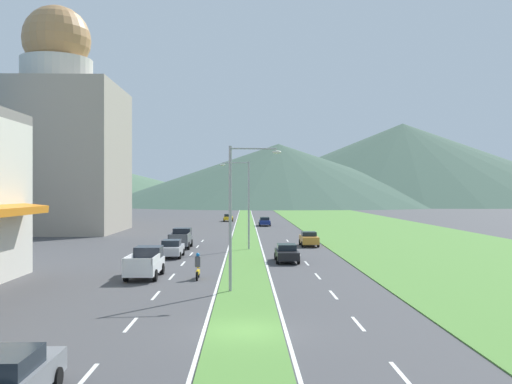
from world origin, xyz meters
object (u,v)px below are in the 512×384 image
at_px(street_lamp_near, 237,207).
at_px(motorcycle_rider, 198,268).
at_px(car_1, 309,239).
at_px(pickup_truck_1, 146,263).
at_px(car_5, 172,248).
at_px(car_3, 265,221).
at_px(pickup_truck_0, 181,239).
at_px(car_4, 228,218).
at_px(street_lamp_mid, 245,198).
at_px(car_2, 7,379).
at_px(car_0, 287,253).

xyz_separation_m(street_lamp_near, motorcycle_rider, (-2.70, 4.86, -4.29)).
bearing_deg(car_1, pickup_truck_1, -32.27).
height_order(street_lamp_near, motorcycle_rider, street_lamp_near).
relative_size(street_lamp_near, motorcycle_rider, 4.33).
bearing_deg(street_lamp_near, car_5, 109.06).
bearing_deg(car_5, car_3, -12.17).
distance_m(car_3, pickup_truck_0, 39.04).
xyz_separation_m(street_lamp_near, car_1, (7.44, 27.89, -4.24)).
bearing_deg(car_5, car_4, -3.07).
relative_size(car_1, car_5, 0.92).
bearing_deg(street_lamp_mid, street_lamp_near, -91.27).
bearing_deg(car_2, motorcycle_rider, -8.41).
bearing_deg(street_lamp_mid, car_0, -70.98).
bearing_deg(car_3, car_1, 5.69).
bearing_deg(motorcycle_rider, car_5, 14.90).
relative_size(pickup_truck_0, pickup_truck_1, 1.00).
xyz_separation_m(car_3, car_5, (-9.96, -46.19, 0.05)).
bearing_deg(car_3, car_2, -6.92).
height_order(car_0, motorcycle_rider, motorcycle_rider).
distance_m(street_lamp_near, car_0, 15.37).
distance_m(car_1, car_3, 36.15).
bearing_deg(street_lamp_mid, car_2, -98.90).
distance_m(car_1, car_2, 47.76).
relative_size(car_3, car_4, 1.07).
bearing_deg(car_1, pickup_truck_0, -82.77).
bearing_deg(car_0, car_3, -179.81).
bearing_deg(car_5, motorcycle_rider, -165.10).
bearing_deg(car_1, car_5, -53.00).
height_order(car_2, car_5, car_5).
xyz_separation_m(car_0, car_5, (-10.13, 3.47, 0.04)).
height_order(car_3, pickup_truck_0, pickup_truck_0).
bearing_deg(car_3, car_0, 0.19).
bearing_deg(car_2, car_5, 0.07).
distance_m(car_0, car_5, 10.71).
xyz_separation_m(street_lamp_near, pickup_truck_1, (-6.41, 5.95, -4.05)).
distance_m(street_lamp_near, car_1, 29.18).
bearing_deg(car_1, street_lamp_mid, -62.50).
distance_m(car_5, pickup_truck_1, 11.74).
bearing_deg(pickup_truck_1, pickup_truck_0, -0.51).
distance_m(car_2, pickup_truck_1, 23.87).
xyz_separation_m(street_lamp_near, car_5, (-6.11, 17.68, -4.24)).
height_order(street_lamp_near, car_4, street_lamp_near).
distance_m(car_3, car_5, 47.25).
xyz_separation_m(street_lamp_near, car_0, (4.02, 14.21, -4.28)).
xyz_separation_m(street_lamp_mid, car_0, (3.48, -10.09, -4.46)).
xyz_separation_m(car_3, car_4, (-6.68, 14.94, -0.02)).
bearing_deg(car_0, car_2, -17.43).
bearing_deg(car_2, street_lamp_near, -18.71).
bearing_deg(car_4, street_lamp_near, -177.95).
relative_size(car_5, pickup_truck_1, 0.85).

